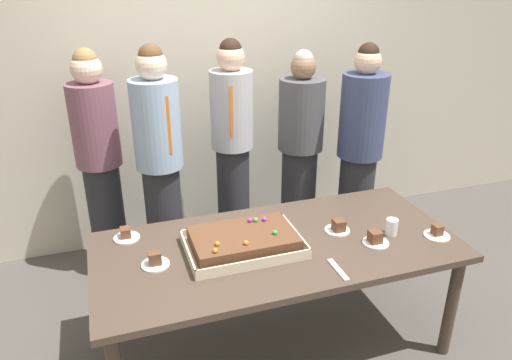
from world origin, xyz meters
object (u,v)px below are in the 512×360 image
at_px(plated_slice_far_right, 338,227).
at_px(cake_server_utensil, 338,270).
at_px(person_serving_front, 300,151).
at_px(sheet_cake, 243,241).
at_px(plated_slice_center_front, 155,261).
at_px(person_green_shirt_behind, 160,166).
at_px(plated_slice_near_left, 437,233).
at_px(person_back_corner, 360,150).
at_px(person_striped_tie_right, 233,149).
at_px(plated_slice_far_left, 375,239).
at_px(person_far_right_suit, 100,162).
at_px(party_table, 277,255).
at_px(plated_slice_near_right, 126,235).
at_px(drink_cup_nearest, 392,227).

distance_m(plated_slice_far_right, cake_server_utensil, 0.41).
bearing_deg(person_serving_front, plated_slice_far_right, 25.64).
relative_size(sheet_cake, plated_slice_center_front, 4.26).
bearing_deg(cake_server_utensil, plated_slice_far_right, 62.89).
relative_size(cake_server_utensil, person_green_shirt_behind, 0.12).
distance_m(plated_slice_near_left, person_back_corner, 1.09).
xyz_separation_m(plated_slice_near_left, person_striped_tie_right, (-0.86, 1.34, 0.16)).
xyz_separation_m(sheet_cake, plated_slice_far_left, (0.73, -0.18, -0.02)).
xyz_separation_m(plated_slice_far_left, person_far_right_suit, (-1.44, 1.36, 0.14)).
xyz_separation_m(party_table, person_green_shirt_behind, (-0.52, 0.93, 0.26)).
xyz_separation_m(cake_server_utensil, person_far_right_suit, (-1.12, 1.54, 0.16)).
height_order(party_table, sheet_cake, sheet_cake).
relative_size(party_table, plated_slice_far_right, 13.78).
height_order(sheet_cake, person_far_right_suit, person_far_right_suit).
bearing_deg(cake_server_utensil, plated_slice_near_right, 146.30).
height_order(plated_slice_far_left, person_far_right_suit, person_far_right_suit).
bearing_deg(person_far_right_suit, drink_cup_nearest, 19.45).
xyz_separation_m(person_serving_front, person_far_right_suit, (-1.51, 0.11, 0.06)).
height_order(person_serving_front, person_back_corner, person_back_corner).
bearing_deg(sheet_cake, person_striped_tie_right, 76.95).
relative_size(person_striped_tie_right, person_back_corner, 1.02).
distance_m(plated_slice_far_right, person_back_corner, 1.06).
bearing_deg(person_back_corner, person_green_shirt_behind, -37.51).
bearing_deg(person_serving_front, plated_slice_near_right, -25.41).
distance_m(sheet_cake, plated_slice_center_front, 0.49).
xyz_separation_m(sheet_cake, plated_slice_center_front, (-0.49, -0.01, -0.02)).
height_order(plated_slice_center_front, person_green_shirt_behind, person_green_shirt_behind).
bearing_deg(person_striped_tie_right, drink_cup_nearest, 39.65).
distance_m(sheet_cake, plated_slice_near_right, 0.70).
relative_size(plated_slice_near_right, person_green_shirt_behind, 0.09).
bearing_deg(person_green_shirt_behind, person_back_corner, 68.62).
distance_m(plated_slice_near_left, plated_slice_near_right, 1.82).
height_order(sheet_cake, plated_slice_far_left, sheet_cake).
height_order(plated_slice_near_right, person_far_right_suit, person_far_right_suit).
xyz_separation_m(party_table, cake_server_utensil, (0.21, -0.34, 0.08)).
distance_m(plated_slice_near_left, cake_server_utensil, 0.72).
height_order(plated_slice_far_right, plated_slice_center_front, plated_slice_center_front).
relative_size(drink_cup_nearest, cake_server_utensil, 0.50).
distance_m(plated_slice_far_left, person_green_shirt_behind, 1.53).
distance_m(cake_server_utensil, person_striped_tie_right, 1.48).
xyz_separation_m(plated_slice_far_left, cake_server_utensil, (-0.32, -0.17, -0.02)).
distance_m(cake_server_utensil, person_back_corner, 1.46).
height_order(plated_slice_near_right, plated_slice_center_front, plated_slice_center_front).
bearing_deg(cake_server_utensil, person_back_corner, 56.52).
xyz_separation_m(sheet_cake, cake_server_utensil, (0.41, -0.35, -0.04)).
bearing_deg(person_green_shirt_behind, plated_slice_far_right, 25.90).
xyz_separation_m(plated_slice_near_right, drink_cup_nearest, (1.49, -0.45, 0.03)).
height_order(drink_cup_nearest, person_back_corner, person_back_corner).
bearing_deg(person_serving_front, plated_slice_near_left, 50.37).
bearing_deg(person_serving_front, party_table, 7.75).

